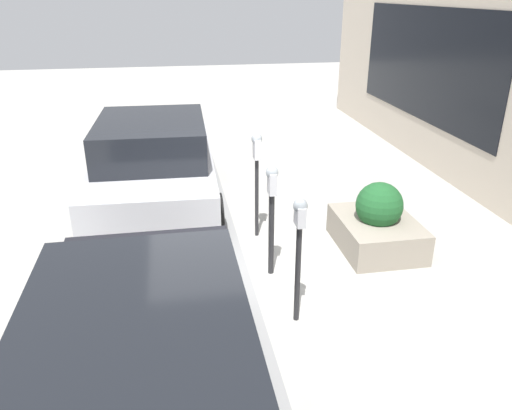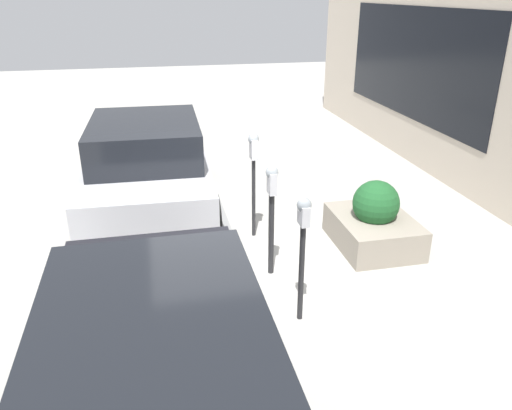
# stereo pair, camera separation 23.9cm
# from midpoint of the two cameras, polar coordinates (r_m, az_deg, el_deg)

# --- Properties ---
(ground_plane) EXTENTS (40.00, 40.00, 0.00)m
(ground_plane) POSITION_cam_midpoint_polar(r_m,az_deg,el_deg) (6.70, 0.18, -7.87)
(ground_plane) COLOR #ADAAA3
(curb_strip) EXTENTS (19.00, 0.16, 0.04)m
(curb_strip) POSITION_cam_midpoint_polar(r_m,az_deg,el_deg) (6.68, -0.51, -7.78)
(curb_strip) COLOR gray
(curb_strip) RESTS_ON ground_plane
(parking_meter_nearest) EXTENTS (0.18, 0.16, 1.49)m
(parking_meter_nearest) POSITION_cam_midpoint_polar(r_m,az_deg,el_deg) (5.34, 6.24, -3.57)
(parking_meter_nearest) COLOR #232326
(parking_meter_nearest) RESTS_ON ground_plane
(parking_meter_second) EXTENTS (0.18, 0.16, 1.50)m
(parking_meter_second) POSITION_cam_midpoint_polar(r_m,az_deg,el_deg) (6.27, 2.90, 0.26)
(parking_meter_second) COLOR #232326
(parking_meter_second) RESTS_ON ground_plane
(parking_meter_middle) EXTENTS (0.18, 0.16, 1.61)m
(parking_meter_middle) POSITION_cam_midpoint_polar(r_m,az_deg,el_deg) (7.24, 1.04, 5.04)
(parking_meter_middle) COLOR #232326
(parking_meter_middle) RESTS_ON ground_plane
(planter_box) EXTENTS (1.36, 1.07, 1.00)m
(planter_box) POSITION_cam_midpoint_polar(r_m,az_deg,el_deg) (7.42, 14.59, -2.21)
(planter_box) COLOR gray
(planter_box) RESTS_ON ground_plane
(parked_car_front) EXTENTS (4.24, 1.84, 1.51)m
(parked_car_front) POSITION_cam_midpoint_polar(r_m,az_deg,el_deg) (4.03, -11.03, -19.15)
(parked_car_front) COLOR black
(parked_car_front) RESTS_ON ground_plane
(parked_car_middle) EXTENTS (4.34, 2.08, 1.54)m
(parked_car_middle) POSITION_cam_midpoint_polar(r_m,az_deg,el_deg) (8.64, -10.84, 4.88)
(parked_car_middle) COLOR #B7B7BC
(parked_car_middle) RESTS_ON ground_plane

